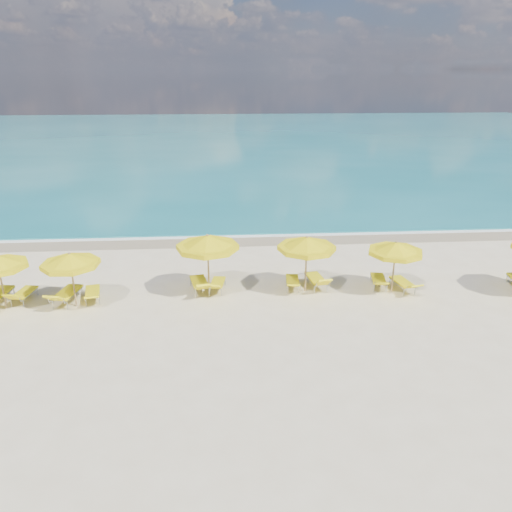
{
  "coord_description": "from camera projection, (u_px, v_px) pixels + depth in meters",
  "views": [
    {
      "loc": [
        -1.44,
        -18.58,
        8.75
      ],
      "look_at": [
        0.0,
        1.5,
        1.2
      ],
      "focal_mm": 35.0,
      "sensor_mm": 36.0,
      "label": 1
    }
  ],
  "objects": [
    {
      "name": "lounger_3_left",
      "position": [
        200.0,
        286.0,
        20.85
      ],
      "size": [
        1.0,
        2.03,
        0.83
      ],
      "rotation": [
        0.0,
        0.0,
        0.2
      ],
      "color": "#A5A8AD",
      "rests_on": "ground"
    },
    {
      "name": "ocean",
      "position": [
        231.0,
        140.0,
        65.35
      ],
      "size": [
        120.0,
        80.0,
        0.3
      ],
      "primitive_type": "cube",
      "color": "#146970",
      "rests_on": "ground"
    },
    {
      "name": "lounger_2_left",
      "position": [
        67.0,
        297.0,
        19.86
      ],
      "size": [
        1.03,
        2.1,
        0.86
      ],
      "rotation": [
        0.0,
        0.0,
        -0.19
      ],
      "color": "#A5A8AD",
      "rests_on": "ground"
    },
    {
      "name": "lounger_4_left",
      "position": [
        292.0,
        284.0,
        21.19
      ],
      "size": [
        0.72,
        1.75,
        0.64
      ],
      "rotation": [
        0.0,
        0.0,
        -0.1
      ],
      "color": "#A5A8AD",
      "rests_on": "ground"
    },
    {
      "name": "lounger_4_right",
      "position": [
        316.0,
        283.0,
        21.25
      ],
      "size": [
        0.88,
        1.9,
        0.83
      ],
      "rotation": [
        0.0,
        0.0,
        0.15
      ],
      "color": "#A5A8AD",
      "rests_on": "ground"
    },
    {
      "name": "lounger_3_right",
      "position": [
        217.0,
        286.0,
        20.97
      ],
      "size": [
        0.78,
        1.7,
        0.68
      ],
      "rotation": [
        0.0,
        0.0,
        -0.16
      ],
      "color": "#A5A8AD",
      "rests_on": "ground"
    },
    {
      "name": "wet_sand_band",
      "position": [
        248.0,
        239.0,
        27.43
      ],
      "size": [
        120.0,
        2.6,
        0.01
      ],
      "primitive_type": "cube",
      "color": "tan",
      "rests_on": "ground"
    },
    {
      "name": "whitecap_near",
      "position": [
        158.0,
        199.0,
        36.0
      ],
      "size": [
        14.0,
        0.36,
        0.05
      ],
      "primitive_type": "cube",
      "color": "white",
      "rests_on": "ground"
    },
    {
      "name": "lounger_5_right",
      "position": [
        403.0,
        286.0,
        20.98
      ],
      "size": [
        0.9,
        1.83,
        0.69
      ],
      "rotation": [
        0.0,
        0.0,
        0.2
      ],
      "color": "#A5A8AD",
      "rests_on": "ground"
    },
    {
      "name": "lounger_2_right",
      "position": [
        93.0,
        296.0,
        20.08
      ],
      "size": [
        0.91,
        1.83,
        0.65
      ],
      "rotation": [
        0.0,
        0.0,
        0.21
      ],
      "color": "#A5A8AD",
      "rests_on": "ground"
    },
    {
      "name": "foam_line",
      "position": [
        248.0,
        234.0,
        28.18
      ],
      "size": [
        120.0,
        1.2,
        0.03
      ],
      "primitive_type": "cube",
      "color": "white",
      "rests_on": "ground"
    },
    {
      "name": "umbrella_4",
      "position": [
        307.0,
        244.0,
        20.26
      ],
      "size": [
        2.69,
        2.69,
        2.44
      ],
      "rotation": [
        0.0,
        0.0,
        -0.12
      ],
      "color": "#A58452",
      "rests_on": "ground"
    },
    {
      "name": "lounger_5_left",
      "position": [
        378.0,
        283.0,
        21.3
      ],
      "size": [
        0.84,
        1.81,
        0.68
      ],
      "rotation": [
        0.0,
        0.0,
        -0.17
      ],
      "color": "#A5A8AD",
      "rests_on": "ground"
    },
    {
      "name": "whitecap_far",
      "position": [
        329.0,
        176.0,
        43.47
      ],
      "size": [
        18.0,
        0.3,
        0.05
      ],
      "primitive_type": "cube",
      "color": "white",
      "rests_on": "ground"
    },
    {
      "name": "umbrella_2",
      "position": [
        70.0,
        261.0,
        18.96
      ],
      "size": [
        2.84,
        2.84,
        2.26
      ],
      "rotation": [
        0.0,
        0.0,
        0.33
      ],
      "color": "#A58452",
      "rests_on": "ground"
    },
    {
      "name": "umbrella_3",
      "position": [
        207.0,
        243.0,
        20.01
      ],
      "size": [
        2.76,
        2.76,
        2.59
      ],
      "rotation": [
        0.0,
        0.0,
        -0.08
      ],
      "color": "#A58452",
      "rests_on": "ground"
    },
    {
      "name": "lounger_1_right",
      "position": [
        24.0,
        296.0,
        19.99
      ],
      "size": [
        0.82,
        1.76,
        0.77
      ],
      "rotation": [
        0.0,
        0.0,
        -0.15
      ],
      "color": "#A5A8AD",
      "rests_on": "ground"
    },
    {
      "name": "ground_plane",
      "position": [
        259.0,
        296.0,
        20.52
      ],
      "size": [
        120.0,
        120.0,
        0.0
      ],
      "primitive_type": "plane",
      "color": "beige"
    },
    {
      "name": "umbrella_5",
      "position": [
        396.0,
        249.0,
        20.19
      ],
      "size": [
        2.34,
        2.34,
        2.27
      ],
      "rotation": [
        0.0,
        0.0,
        0.04
      ],
      "color": "#A58452",
      "rests_on": "ground"
    }
  ]
}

